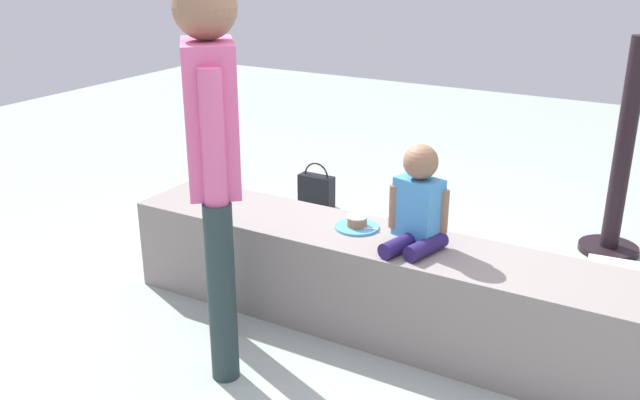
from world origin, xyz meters
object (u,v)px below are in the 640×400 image
(water_bottle_far_side, at_px, (391,227))
(cake_plate, at_px, (357,224))
(gift_bag, at_px, (401,250))
(cake_box_white, at_px, (616,278))
(child_seated, at_px, (418,203))
(party_cup_red, at_px, (631,310))
(adult_standing, at_px, (212,142))
(water_bottle_near_gift, at_px, (264,225))
(handbag_black_leather, at_px, (316,190))

(water_bottle_far_side, bearing_deg, cake_plate, -76.22)
(water_bottle_far_side, bearing_deg, gift_bag, -57.51)
(cake_box_white, bearing_deg, child_seated, -126.87)
(child_seated, distance_m, party_cup_red, 1.34)
(cake_box_white, bearing_deg, cake_plate, -138.09)
(gift_bag, height_order, cake_box_white, gift_bag)
(gift_bag, bearing_deg, party_cup_red, 4.39)
(adult_standing, height_order, water_bottle_near_gift, adult_standing)
(water_bottle_near_gift, bearing_deg, cake_box_white, 12.01)
(cake_box_white, height_order, handbag_black_leather, handbag_black_leather)
(water_bottle_far_side, bearing_deg, handbag_black_leather, 156.53)
(adult_standing, height_order, handbag_black_leather, adult_standing)
(water_bottle_near_gift, height_order, cake_box_white, water_bottle_near_gift)
(child_seated, distance_m, handbag_black_leather, 1.95)
(water_bottle_far_side, relative_size, party_cup_red, 2.48)
(water_bottle_near_gift, distance_m, water_bottle_far_side, 0.82)
(gift_bag, relative_size, party_cup_red, 3.50)
(party_cup_red, bearing_deg, water_bottle_near_gift, -176.87)
(child_seated, relative_size, party_cup_red, 5.37)
(gift_bag, bearing_deg, child_seated, -62.02)
(cake_plate, xyz_separation_m, gift_bag, (-0.00, 0.59, -0.38))
(child_seated, height_order, cake_box_white, child_seated)
(child_seated, relative_size, water_bottle_far_side, 2.17)
(adult_standing, distance_m, cake_plate, 0.90)
(child_seated, height_order, adult_standing, adult_standing)
(cake_box_white, bearing_deg, water_bottle_near_gift, -167.99)
(water_bottle_far_side, height_order, handbag_black_leather, handbag_black_leather)
(adult_standing, xyz_separation_m, gift_bag, (0.38, 1.21, -0.90))
(gift_bag, bearing_deg, cake_box_white, 20.37)
(handbag_black_leather, bearing_deg, water_bottle_near_gift, -88.45)
(cake_box_white, xyz_separation_m, handbag_black_leather, (-2.11, 0.27, 0.07))
(gift_bag, distance_m, party_cup_red, 1.26)
(water_bottle_far_side, xyz_separation_m, handbag_black_leather, (-0.75, 0.32, 0.02))
(adult_standing, height_order, cake_plate, adult_standing)
(handbag_black_leather, bearing_deg, cake_box_white, -7.20)
(child_seated, xyz_separation_m, gift_bag, (-0.34, 0.64, -0.57))
(gift_bag, height_order, party_cup_red, gift_bag)
(cake_plate, relative_size, water_bottle_far_side, 1.01)
(gift_bag, distance_m, water_bottle_far_side, 0.43)
(gift_bag, bearing_deg, handbag_black_leather, 144.93)
(child_seated, relative_size, cake_plate, 2.16)
(water_bottle_near_gift, distance_m, cake_box_white, 2.13)
(cake_plate, bearing_deg, cake_box_white, 41.91)
(water_bottle_far_side, distance_m, handbag_black_leather, 0.81)
(cake_plate, xyz_separation_m, water_bottle_near_gift, (-0.96, 0.57, -0.41))
(child_seated, height_order, water_bottle_far_side, child_seated)
(gift_bag, relative_size, water_bottle_far_side, 1.41)
(adult_standing, bearing_deg, cake_box_white, 47.35)
(cake_plate, distance_m, cake_box_white, 1.58)
(water_bottle_near_gift, bearing_deg, party_cup_red, 3.13)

